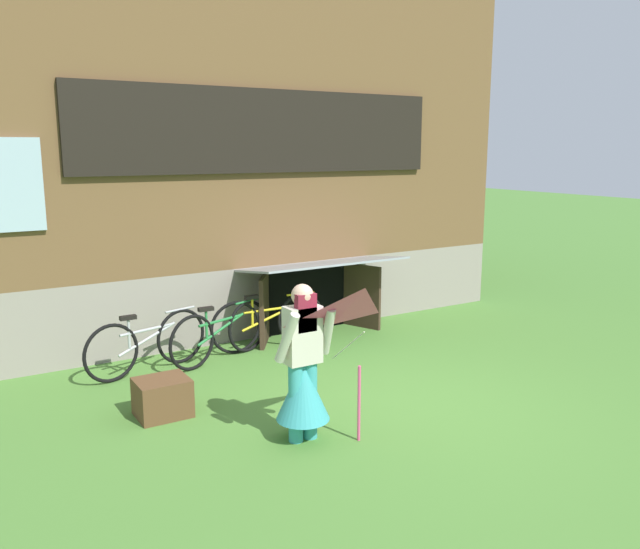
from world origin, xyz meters
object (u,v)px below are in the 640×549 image
(bicycle_green, at_px, (221,333))
(wooden_crate, at_px, (162,397))
(bicycle_yellow, at_px, (269,322))
(person, at_px, (303,376))
(bicycle_silver, at_px, (147,343))
(kite, at_px, (365,328))

(bicycle_green, height_order, wooden_crate, bicycle_green)
(bicycle_yellow, height_order, wooden_crate, bicycle_yellow)
(person, bearing_deg, bicycle_yellow, 57.63)
(bicycle_silver, height_order, wooden_crate, bicycle_silver)
(kite, relative_size, bicycle_yellow, 0.83)
(kite, distance_m, bicycle_silver, 3.48)
(person, height_order, wooden_crate, person)
(bicycle_green, relative_size, wooden_crate, 3.01)
(wooden_crate, bearing_deg, person, -52.33)
(person, height_order, kite, person)
(bicycle_silver, bearing_deg, wooden_crate, -115.55)
(bicycle_yellow, xyz_separation_m, wooden_crate, (-2.03, -1.52, -0.18))
(kite, distance_m, bicycle_yellow, 3.48)
(person, xyz_separation_m, bicycle_silver, (-0.71, 2.70, -0.27))
(wooden_crate, bearing_deg, kite, -53.41)
(kite, xyz_separation_m, bicycle_silver, (-1.06, 3.21, -0.82))
(person, height_order, bicycle_yellow, person)
(kite, height_order, wooden_crate, kite)
(bicycle_green, distance_m, wooden_crate, 1.85)
(bicycle_yellow, bearing_deg, wooden_crate, -141.47)
(bicycle_green, distance_m, bicycle_silver, 0.97)
(person, distance_m, bicycle_silver, 2.80)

